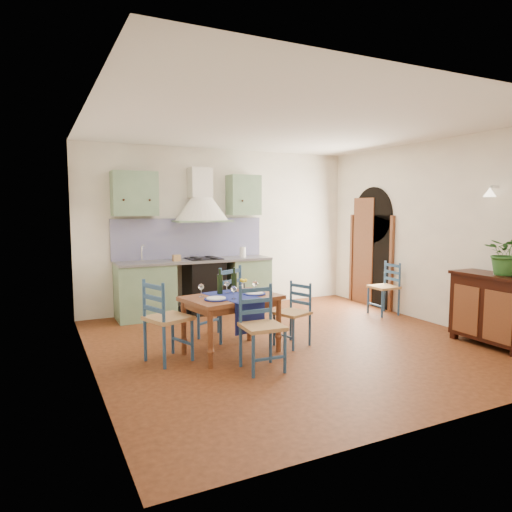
# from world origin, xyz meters

# --- Properties ---
(floor) EXTENTS (5.00, 5.00, 0.00)m
(floor) POSITION_xyz_m (0.00, 0.00, 0.00)
(floor) COLOR #3F1E0D
(floor) RESTS_ON ground
(back_wall) EXTENTS (5.00, 0.96, 2.80)m
(back_wall) POSITION_xyz_m (-0.47, 2.29, 1.05)
(back_wall) COLOR beige
(back_wall) RESTS_ON ground
(right_wall) EXTENTS (0.26, 5.00, 2.80)m
(right_wall) POSITION_xyz_m (2.50, 0.28, 1.34)
(right_wall) COLOR beige
(right_wall) RESTS_ON ground
(left_wall) EXTENTS (0.04, 5.00, 2.80)m
(left_wall) POSITION_xyz_m (-2.50, 0.00, 1.40)
(left_wall) COLOR beige
(left_wall) RESTS_ON ground
(ceiling) EXTENTS (5.00, 5.00, 0.01)m
(ceiling) POSITION_xyz_m (0.00, 0.00, 2.80)
(ceiling) COLOR silver
(ceiling) RESTS_ON back_wall
(dining_table) EXTENTS (1.24, 0.97, 1.03)m
(dining_table) POSITION_xyz_m (-0.88, -0.04, 0.63)
(dining_table) COLOR brown
(dining_table) RESTS_ON ground
(chair_near) EXTENTS (0.45, 0.45, 0.92)m
(chair_near) POSITION_xyz_m (-0.81, -0.70, 0.48)
(chair_near) COLOR navy
(chair_near) RESTS_ON ground
(chair_far) EXTENTS (0.63, 0.63, 1.01)m
(chair_far) POSITION_xyz_m (-0.77, 0.59, 0.52)
(chair_far) COLOR navy
(chair_far) RESTS_ON ground
(chair_left) EXTENTS (0.57, 0.57, 0.96)m
(chair_left) POSITION_xyz_m (-1.69, 0.00, 0.50)
(chair_left) COLOR navy
(chair_left) RESTS_ON ground
(chair_right) EXTENTS (0.48, 0.48, 0.81)m
(chair_right) POSITION_xyz_m (-0.04, -0.09, 0.42)
(chair_right) COLOR navy
(chair_right) RESTS_ON ground
(chair_spare) EXTENTS (0.41, 0.41, 0.88)m
(chair_spare) POSITION_xyz_m (2.23, 0.74, 0.45)
(chair_spare) COLOR navy
(chair_spare) RESTS_ON ground
(sideboard) EXTENTS (0.50, 1.05, 0.94)m
(sideboard) POSITION_xyz_m (2.26, -1.23, 0.51)
(sideboard) COLOR black
(sideboard) RESTS_ON ground
(potted_plant) EXTENTS (0.64, 0.60, 0.57)m
(potted_plant) POSITION_xyz_m (2.28, -1.34, 1.22)
(potted_plant) COLOR #275A23
(potted_plant) RESTS_ON sideboard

